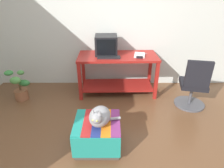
{
  "coord_description": "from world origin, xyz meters",
  "views": [
    {
      "loc": [
        0.06,
        -1.78,
        1.88
      ],
      "look_at": [
        0.05,
        0.85,
        0.55
      ],
      "focal_mm": 30.77,
      "sensor_mm": 36.0,
      "label": 1
    }
  ],
  "objects_px": {
    "desk": "(118,68)",
    "ottoman_with_blanket": "(98,134)",
    "keyboard": "(109,57)",
    "cat": "(100,116)",
    "stapler": "(140,57)",
    "potted_plant": "(20,87)",
    "tv_monitor": "(107,45)",
    "office_chair": "(194,87)",
    "book": "(140,55)"
  },
  "relations": [
    {
      "from": "desk",
      "to": "keyboard",
      "type": "relative_size",
      "value": 3.68
    },
    {
      "from": "tv_monitor",
      "to": "keyboard",
      "type": "bearing_deg",
      "value": -79.21
    },
    {
      "from": "desk",
      "to": "ottoman_with_blanket",
      "type": "bearing_deg",
      "value": -102.62
    },
    {
      "from": "tv_monitor",
      "to": "cat",
      "type": "bearing_deg",
      "value": -92.93
    },
    {
      "from": "desk",
      "to": "tv_monitor",
      "type": "distance_m",
      "value": 0.47
    },
    {
      "from": "desk",
      "to": "stapler",
      "type": "relative_size",
      "value": 13.38
    },
    {
      "from": "book",
      "to": "ottoman_with_blanket",
      "type": "bearing_deg",
      "value": -105.27
    },
    {
      "from": "cat",
      "to": "potted_plant",
      "type": "xyz_separation_m",
      "value": [
        -1.54,
        1.23,
        -0.25
      ]
    },
    {
      "from": "tv_monitor",
      "to": "office_chair",
      "type": "bearing_deg",
      "value": -23.77
    },
    {
      "from": "office_chair",
      "to": "desk",
      "type": "bearing_deg",
      "value": -11.23
    },
    {
      "from": "tv_monitor",
      "to": "cat",
      "type": "distance_m",
      "value": 1.66
    },
    {
      "from": "ottoman_with_blanket",
      "to": "keyboard",
      "type": "bearing_deg",
      "value": 84.53
    },
    {
      "from": "stapler",
      "to": "potted_plant",
      "type": "bearing_deg",
      "value": 98.29
    },
    {
      "from": "keyboard",
      "to": "book",
      "type": "xyz_separation_m",
      "value": [
        0.56,
        0.11,
        0.01
      ]
    },
    {
      "from": "tv_monitor",
      "to": "keyboard",
      "type": "height_order",
      "value": "tv_monitor"
    },
    {
      "from": "potted_plant",
      "to": "office_chair",
      "type": "height_order",
      "value": "office_chair"
    },
    {
      "from": "keyboard",
      "to": "cat",
      "type": "xyz_separation_m",
      "value": [
        -0.09,
        -1.38,
        -0.27
      ]
    },
    {
      "from": "ottoman_with_blanket",
      "to": "cat",
      "type": "xyz_separation_m",
      "value": [
        0.04,
        -0.05,
        0.31
      ]
    },
    {
      "from": "keyboard",
      "to": "stapler",
      "type": "distance_m",
      "value": 0.54
    },
    {
      "from": "cat",
      "to": "potted_plant",
      "type": "relative_size",
      "value": 0.73
    },
    {
      "from": "keyboard",
      "to": "potted_plant",
      "type": "distance_m",
      "value": 1.71
    },
    {
      "from": "potted_plant",
      "to": "book",
      "type": "bearing_deg",
      "value": 6.75
    },
    {
      "from": "tv_monitor",
      "to": "stapler",
      "type": "bearing_deg",
      "value": -24.14
    },
    {
      "from": "desk",
      "to": "ottoman_with_blanket",
      "type": "xyz_separation_m",
      "value": [
        -0.29,
        -1.48,
        -0.33
      ]
    },
    {
      "from": "office_chair",
      "to": "stapler",
      "type": "height_order",
      "value": "office_chair"
    },
    {
      "from": "stapler",
      "to": "book",
      "type": "bearing_deg",
      "value": -3.66
    },
    {
      "from": "keyboard",
      "to": "potted_plant",
      "type": "xyz_separation_m",
      "value": [
        -1.63,
        -0.15,
        -0.52
      ]
    },
    {
      "from": "potted_plant",
      "to": "office_chair",
      "type": "bearing_deg",
      "value": -4.34
    },
    {
      "from": "ottoman_with_blanket",
      "to": "potted_plant",
      "type": "bearing_deg",
      "value": 141.79
    },
    {
      "from": "keyboard",
      "to": "cat",
      "type": "distance_m",
      "value": 1.41
    },
    {
      "from": "keyboard",
      "to": "ottoman_with_blanket",
      "type": "distance_m",
      "value": 1.45
    },
    {
      "from": "desk",
      "to": "tv_monitor",
      "type": "height_order",
      "value": "tv_monitor"
    },
    {
      "from": "tv_monitor",
      "to": "book",
      "type": "xyz_separation_m",
      "value": [
        0.61,
        -0.12,
        -0.15
      ]
    },
    {
      "from": "desk",
      "to": "stapler",
      "type": "height_order",
      "value": "stapler"
    },
    {
      "from": "office_chair",
      "to": "tv_monitor",
      "type": "bearing_deg",
      "value": -10.83
    },
    {
      "from": "desk",
      "to": "stapler",
      "type": "bearing_deg",
      "value": -25.67
    },
    {
      "from": "stapler",
      "to": "keyboard",
      "type": "bearing_deg",
      "value": 92.81
    },
    {
      "from": "cat",
      "to": "potted_plant",
      "type": "height_order",
      "value": "cat"
    },
    {
      "from": "ottoman_with_blanket",
      "to": "cat",
      "type": "distance_m",
      "value": 0.32
    },
    {
      "from": "stapler",
      "to": "tv_monitor",
      "type": "bearing_deg",
      "value": 72.25
    },
    {
      "from": "desk",
      "to": "cat",
      "type": "relative_size",
      "value": 3.55
    },
    {
      "from": "ottoman_with_blanket",
      "to": "office_chair",
      "type": "relative_size",
      "value": 0.64
    },
    {
      "from": "desk",
      "to": "office_chair",
      "type": "xyz_separation_m",
      "value": [
        1.26,
        -0.53,
        -0.14
      ]
    },
    {
      "from": "office_chair",
      "to": "potted_plant",
      "type": "bearing_deg",
      "value": 7.12
    },
    {
      "from": "potted_plant",
      "to": "stapler",
      "type": "relative_size",
      "value": 5.15
    },
    {
      "from": "desk",
      "to": "potted_plant",
      "type": "relative_size",
      "value": 2.6
    },
    {
      "from": "desk",
      "to": "tv_monitor",
      "type": "relative_size",
      "value": 3.61
    },
    {
      "from": "book",
      "to": "cat",
      "type": "relative_size",
      "value": 0.6
    },
    {
      "from": "desk",
      "to": "tv_monitor",
      "type": "xyz_separation_m",
      "value": [
        -0.21,
        0.08,
        0.41
      ]
    },
    {
      "from": "book",
      "to": "office_chair",
      "type": "height_order",
      "value": "office_chair"
    }
  ]
}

